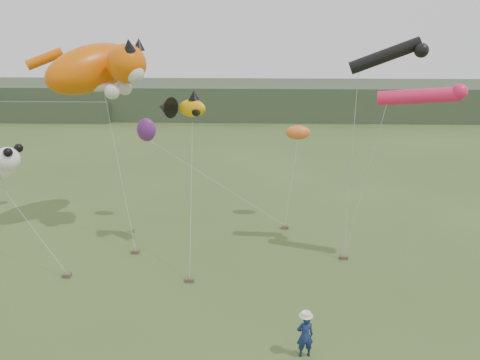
# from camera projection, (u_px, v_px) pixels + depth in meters

# --- Properties ---
(ground) EXTENTS (120.00, 120.00, 0.00)m
(ground) POSITION_uv_depth(u_px,v_px,m) (261.00, 325.00, 17.49)
(ground) COLOR #385123
(ground) RESTS_ON ground
(headland) EXTENTS (90.00, 13.00, 4.00)m
(headland) POSITION_uv_depth(u_px,v_px,m) (234.00, 100.00, 59.48)
(headland) COLOR #2D3D28
(headland) RESTS_ON ground
(festival_attendant) EXTENTS (0.64, 0.47, 1.60)m
(festival_attendant) POSITION_uv_depth(u_px,v_px,m) (305.00, 335.00, 15.62)
(festival_attendant) COLOR navy
(festival_attendant) RESTS_ON ground
(sandbag_anchors) EXTENTS (13.02, 6.15, 0.18)m
(sandbag_anchors) POSITION_uv_depth(u_px,v_px,m) (209.00, 256.00, 22.56)
(sandbag_anchors) COLOR brown
(sandbag_anchors) RESTS_ON ground
(cat_kite) EXTENTS (6.89, 5.72, 3.37)m
(cat_kite) POSITION_uv_depth(u_px,v_px,m) (99.00, 68.00, 23.88)
(cat_kite) COLOR #D75704
(cat_kite) RESTS_ON ground
(fish_kite) EXTENTS (2.76, 1.81, 1.32)m
(fish_kite) POSITION_uv_depth(u_px,v_px,m) (182.00, 107.00, 21.80)
(fish_kite) COLOR #E99D06
(fish_kite) RESTS_ON ground
(tube_kites) EXTENTS (4.69, 2.37, 2.93)m
(tube_kites) POSITION_uv_depth(u_px,v_px,m) (410.00, 77.00, 20.17)
(tube_kites) COLOR black
(tube_kites) RESTS_ON ground
(misc_kites) EXTENTS (9.50, 1.23, 1.28)m
(misc_kites) POSITION_uv_depth(u_px,v_px,m) (219.00, 131.00, 25.60)
(misc_kites) COLOR orange
(misc_kites) RESTS_ON ground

